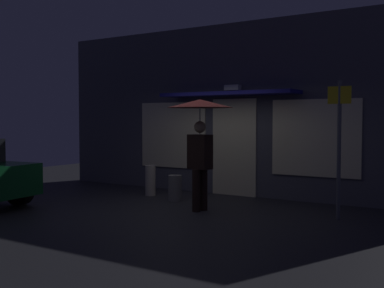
% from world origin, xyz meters
% --- Properties ---
extents(ground_plane, '(18.00, 18.00, 0.00)m').
position_xyz_m(ground_plane, '(0.00, 0.00, 0.00)').
color(ground_plane, '#26262B').
extents(building_facade, '(9.90, 1.00, 3.92)m').
position_xyz_m(building_facade, '(0.00, 2.34, 1.95)').
color(building_facade, '#4C4C56').
rests_on(building_facade, ground).
extents(person_with_umbrella, '(1.23, 1.23, 2.10)m').
position_xyz_m(person_with_umbrella, '(0.35, 0.13, 1.66)').
color(person_with_umbrella, black).
rests_on(person_with_umbrella, ground).
extents(street_sign_post, '(0.40, 0.07, 2.40)m').
position_xyz_m(street_sign_post, '(2.78, 0.75, 1.36)').
color(street_sign_post, '#595B60').
rests_on(street_sign_post, ground).
extents(sidewalk_bollard, '(0.23, 0.23, 0.69)m').
position_xyz_m(sidewalk_bollard, '(-1.58, 1.11, 0.34)').
color(sidewalk_bollard, '#B2A899').
rests_on(sidewalk_bollard, ground).
extents(sidewalk_bollard_2, '(0.28, 0.28, 0.54)m').
position_xyz_m(sidewalk_bollard_2, '(-0.71, 0.83, 0.27)').
color(sidewalk_bollard_2, slate).
rests_on(sidewalk_bollard_2, ground).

